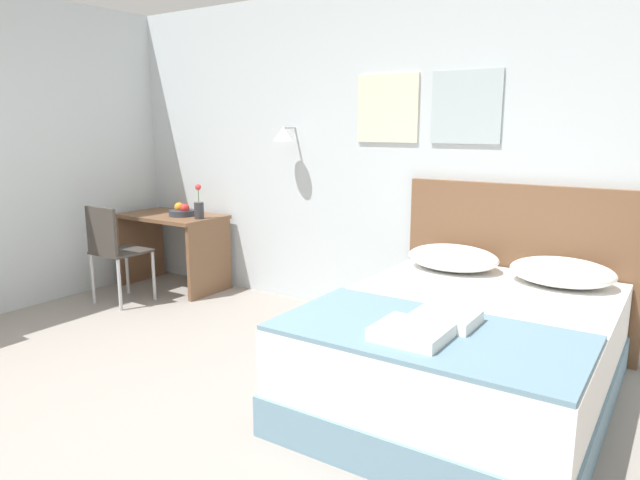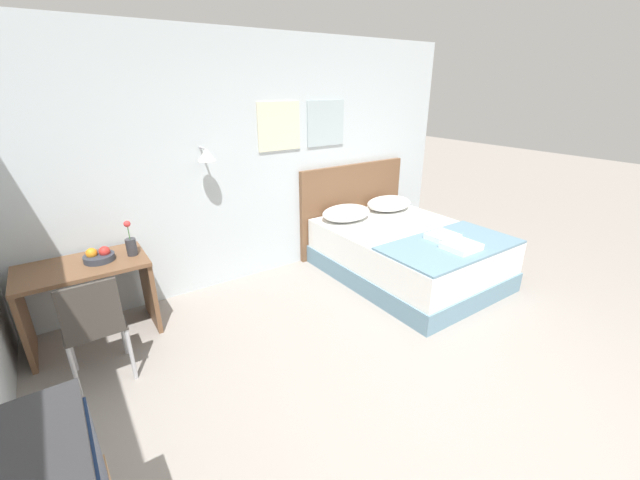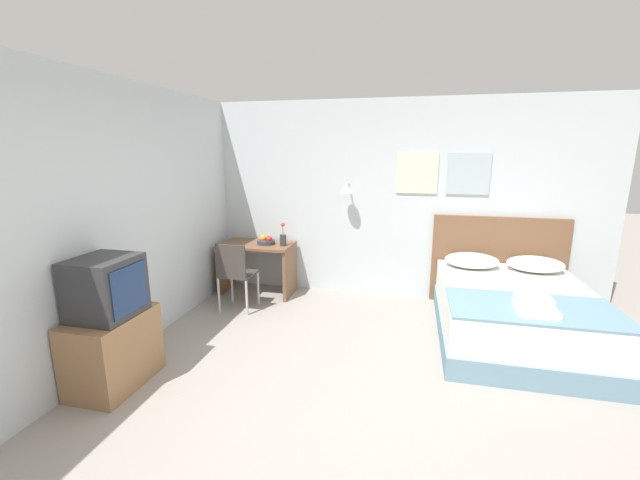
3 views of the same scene
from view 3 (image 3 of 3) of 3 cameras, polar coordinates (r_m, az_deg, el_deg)
The scene contains 16 objects.
ground_plane at distance 3.22m, azimuth 5.76°, elevation -25.12°, with size 24.00×24.00×0.00m, color gray.
wall_back at distance 5.39m, azimuth 10.07°, elevation 5.69°, with size 5.57×0.31×2.65m.
wall_left at distance 3.69m, azimuth -34.35°, elevation 0.33°, with size 0.06×5.78×2.65m.
bed at distance 4.72m, azimuth 26.35°, elevation -9.64°, with size 1.52×2.00×0.58m.
headboard at distance 5.58m, azimuth 24.35°, elevation -2.84°, with size 1.64×0.06×1.17m.
pillow_left at distance 5.20m, azimuth 21.20°, elevation -2.78°, with size 0.64×0.48×0.17m.
pillow_right at distance 5.35m, azimuth 28.83°, elevation -3.09°, with size 0.64×0.48×0.17m.
throw_blanket at distance 4.09m, azimuth 28.56°, elevation -8.72°, with size 1.47×0.80×0.02m.
folded_towel_near_foot at distance 4.21m, azimuth 28.64°, elevation -7.51°, with size 0.30×0.27×0.06m.
folded_towel_mid_bed at distance 3.94m, azimuth 28.85°, elevation -8.87°, with size 0.33×0.30×0.06m.
desk at distance 5.58m, azimuth -9.13°, elevation -2.82°, with size 1.00×0.59×0.72m.
desk_chair at distance 4.99m, azimuth -12.30°, elevation -4.43°, with size 0.41×0.41×0.88m.
fruit_bowl at distance 5.47m, azimuth -7.86°, elevation -0.15°, with size 0.25×0.25×0.12m.
flower_vase at distance 5.34m, azimuth -5.39°, elevation 0.28°, with size 0.09×0.09×0.32m.
tv_stand at distance 3.90m, azimuth -27.84°, elevation -13.99°, with size 0.47×0.71×0.64m.
television at distance 3.69m, azimuth -28.72°, elevation -6.04°, with size 0.46×0.50×0.50m.
Camera 3 is at (0.29, -2.53, 1.98)m, focal length 22.00 mm.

